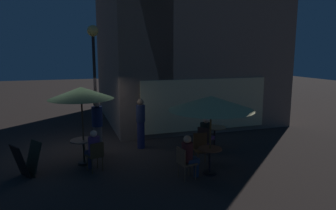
{
  "coord_description": "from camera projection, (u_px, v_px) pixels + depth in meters",
  "views": [
    {
      "loc": [
        -0.47,
        -10.04,
        3.38
      ],
      "look_at": [
        2.47,
        -1.11,
        1.75
      ],
      "focal_mm": 32.89,
      "sensor_mm": 36.0,
      "label": 1
    }
  ],
  "objects": [
    {
      "name": "cafe_chair_2",
      "position": [
        184.0,
        161.0,
        8.17
      ],
      "size": [
        0.49,
        0.49,
        0.88
      ],
      "rotation": [
        0.0,
        0.0,
        0.17
      ],
      "color": "brown",
      "rests_on": "ground"
    },
    {
      "name": "patio_umbrella_1",
      "position": [
        211.0,
        103.0,
        8.3
      ],
      "size": [
        2.34,
        2.34,
        2.21
      ],
      "color": "black",
      "rests_on": "ground"
    },
    {
      "name": "ground_plane",
      "position": [
        86.0,
        156.0,
        10.12
      ],
      "size": [
        60.0,
        60.0,
        0.0
      ],
      "primitive_type": "plane",
      "color": "#2E2623"
    },
    {
      "name": "cafe_chair_1",
      "position": [
        201.0,
        146.0,
        9.32
      ],
      "size": [
        0.47,
        0.47,
        0.94
      ],
      "rotation": [
        0.0,
        0.0,
        -1.68
      ],
      "color": "#56361C",
      "rests_on": "ground"
    },
    {
      "name": "patron_seated_2",
      "position": [
        206.0,
        133.0,
        10.31
      ],
      "size": [
        0.55,
        0.53,
        1.24
      ],
      "rotation": [
        0.0,
        0.0,
        0.69
      ],
      "color": "#653364",
      "rests_on": "ground"
    },
    {
      "name": "cafe_building",
      "position": [
        163.0,
        32.0,
        14.08
      ],
      "size": [
        7.79,
        7.93,
        8.54
      ],
      "color": "#8B7060",
      "rests_on": "ground"
    },
    {
      "name": "patio_umbrella_0",
      "position": [
        81.0,
        93.0,
        9.01
      ],
      "size": [
        1.91,
        1.91,
        2.37
      ],
      "color": "black",
      "rests_on": "ground"
    },
    {
      "name": "patron_standing_3",
      "position": [
        141.0,
        123.0,
        10.8
      ],
      "size": [
        0.31,
        0.31,
        1.77
      ],
      "rotation": [
        0.0,
        0.0,
        1.29
      ],
      "color": "navy",
      "rests_on": "ground"
    },
    {
      "name": "menu_sandwich_board",
      "position": [
        27.0,
        160.0,
        8.37
      ],
      "size": [
        0.85,
        0.81,
        0.93
      ],
      "rotation": [
        0.0,
        0.0,
        0.56
      ],
      "color": "black",
      "rests_on": "ground"
    },
    {
      "name": "cafe_chair_3",
      "position": [
        204.0,
        138.0,
        10.22
      ],
      "size": [
        0.57,
        0.57,
        0.93
      ],
      "rotation": [
        0.0,
        0.0,
        0.69
      ],
      "color": "black",
      "rests_on": "ground"
    },
    {
      "name": "street_lamp_near_corner",
      "position": [
        94.0,
        57.0,
        10.43
      ],
      "size": [
        0.38,
        0.38,
        4.26
      ],
      "color": "black",
      "rests_on": "ground"
    },
    {
      "name": "cafe_table_2",
      "position": [
        215.0,
        132.0,
        10.91
      ],
      "size": [
        0.78,
        0.78,
        0.76
      ],
      "color": "black",
      "rests_on": "ground"
    },
    {
      "name": "cafe_chair_0",
      "position": [
        96.0,
        154.0,
        8.68
      ],
      "size": [
        0.52,
        0.52,
        0.87
      ],
      "rotation": [
        0.0,
        0.0,
        1.94
      ],
      "color": "#4E361D",
      "rests_on": "ground"
    },
    {
      "name": "patron_standing_4",
      "position": [
        98.0,
        128.0,
        10.06
      ],
      "size": [
        0.35,
        0.35,
        1.84
      ],
      "rotation": [
        0.0,
        0.0,
        3.98
      ],
      "color": "slate",
      "rests_on": "ground"
    },
    {
      "name": "patron_seated_1",
      "position": [
        189.0,
        154.0,
        8.22
      ],
      "size": [
        0.52,
        0.36,
        1.21
      ],
      "rotation": [
        0.0,
        0.0,
        0.17
      ],
      "color": "#21304C",
      "rests_on": "ground"
    },
    {
      "name": "cafe_table_0",
      "position": [
        84.0,
        146.0,
        9.29
      ],
      "size": [
        0.78,
        0.78,
        0.77
      ],
      "color": "black",
      "rests_on": "ground"
    },
    {
      "name": "patron_seated_0",
      "position": [
        93.0,
        148.0,
        8.77
      ],
      "size": [
        0.44,
        0.52,
        1.2
      ],
      "rotation": [
        0.0,
        0.0,
        1.94
      ],
      "color": "#2A2C44",
      "rests_on": "ground"
    },
    {
      "name": "cafe_table_1",
      "position": [
        210.0,
        156.0,
        8.56
      ],
      "size": [
        0.66,
        0.66,
        0.74
      ],
      "color": "black",
      "rests_on": "ground"
    }
  ]
}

